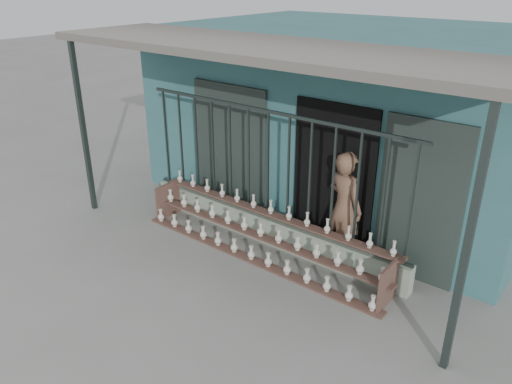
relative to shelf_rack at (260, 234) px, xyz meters
The scene contains 6 objects.
ground 0.97m from the shelf_rack, 101.30° to the right, with size 60.00×60.00×0.00m, color slate.
workshop_building 3.58m from the shelf_rack, 92.95° to the left, with size 7.40×6.60×3.21m.
parapet_wall 0.47m from the shelf_rack, 113.07° to the left, with size 5.00×0.20×0.45m, color #90A28B.
security_fence 1.08m from the shelf_rack, 113.07° to the left, with size 5.00×0.04×1.80m.
shelf_rack is the anchor object (origin of this frame).
elderly_woman 1.38m from the shelf_rack, 32.94° to the left, with size 0.65×0.43×1.78m, color brown.
Camera 1 is at (4.41, -4.54, 4.15)m, focal length 35.00 mm.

